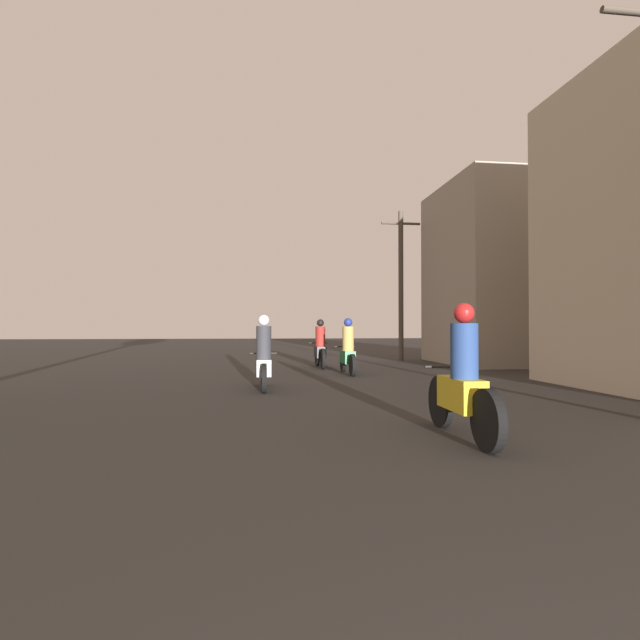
# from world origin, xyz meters

# --- Properties ---
(motorcycle_yellow) EXTENTS (0.60, 2.02, 1.61)m
(motorcycle_yellow) POSITION_xyz_m (1.44, 5.75, 0.64)
(motorcycle_yellow) COLOR black
(motorcycle_yellow) RESTS_ON ground_plane
(motorcycle_silver) EXTENTS (0.60, 1.88, 1.59)m
(motorcycle_silver) POSITION_xyz_m (-0.82, 10.81, 0.63)
(motorcycle_silver) COLOR black
(motorcycle_silver) RESTS_ON ground_plane
(motorcycle_green) EXTENTS (0.60, 2.06, 1.59)m
(motorcycle_green) POSITION_xyz_m (1.61, 14.04, 0.63)
(motorcycle_green) COLOR black
(motorcycle_green) RESTS_ON ground_plane
(motorcycle_black) EXTENTS (0.60, 2.10, 1.59)m
(motorcycle_black) POSITION_xyz_m (1.12, 16.37, 0.63)
(motorcycle_black) COLOR black
(motorcycle_black) RESTS_ON ground_plane
(building_right_far) EXTENTS (4.69, 5.15, 6.55)m
(building_right_far) POSITION_xyz_m (8.18, 17.47, 3.28)
(building_right_far) COLOR gray
(building_right_far) RESTS_ON ground_plane
(utility_pole_far) EXTENTS (1.60, 0.20, 6.03)m
(utility_pole_far) POSITION_xyz_m (4.83, 19.60, 3.17)
(utility_pole_far) COLOR #4C4238
(utility_pole_far) RESTS_ON ground_plane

